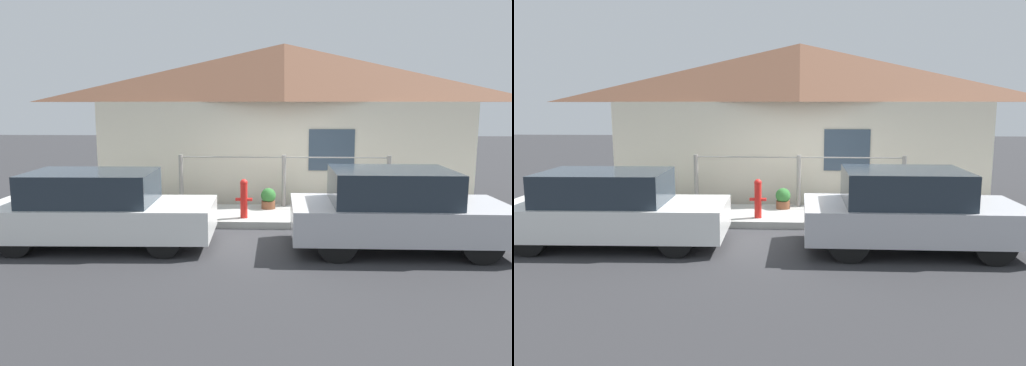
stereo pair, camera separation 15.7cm
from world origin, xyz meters
TOP-DOWN VIEW (x-y plane):
  - ground_plane at (0.00, 0.00)m, footprint 60.00×60.00m
  - sidewalk at (0.00, 0.89)m, footprint 24.00×1.78m
  - house at (0.00, 3.30)m, footprint 9.62×2.23m
  - fence at (0.00, 1.63)m, footprint 4.90×0.10m
  - car_left at (-3.30, -1.29)m, footprint 3.99×1.75m
  - car_right at (1.91, -1.28)m, footprint 3.69×1.78m
  - fire_hydrant at (-0.84, 0.38)m, footprint 0.35×0.16m
  - potted_plant_near_hydrant at (-0.35, 1.34)m, footprint 0.34×0.34m
  - potted_plant_by_fence at (-3.09, 1.18)m, footprint 0.35×0.35m

SIDE VIEW (x-z plane):
  - ground_plane at x=0.00m, z-range 0.00..0.00m
  - sidewalk at x=0.00m, z-range 0.00..0.15m
  - potted_plant_near_hydrant at x=-0.35m, z-range 0.15..0.62m
  - potted_plant_by_fence at x=-3.09m, z-range 0.18..0.65m
  - fire_hydrant at x=-0.84m, z-range 0.17..0.99m
  - car_left at x=-3.30m, z-range -0.01..1.33m
  - car_right at x=1.91m, z-range 0.00..1.40m
  - fence at x=0.00m, z-range 0.21..1.40m
  - house at x=0.00m, z-range 1.11..5.15m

